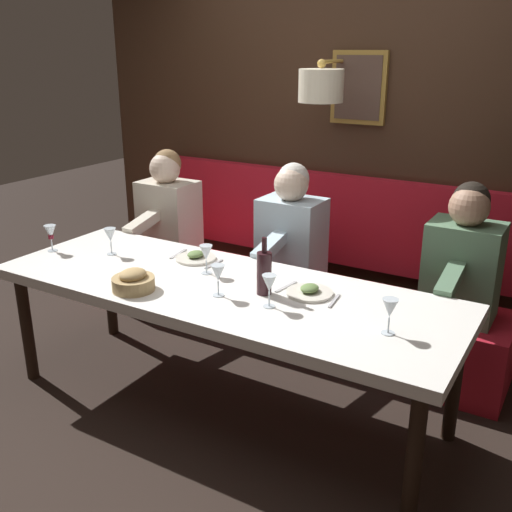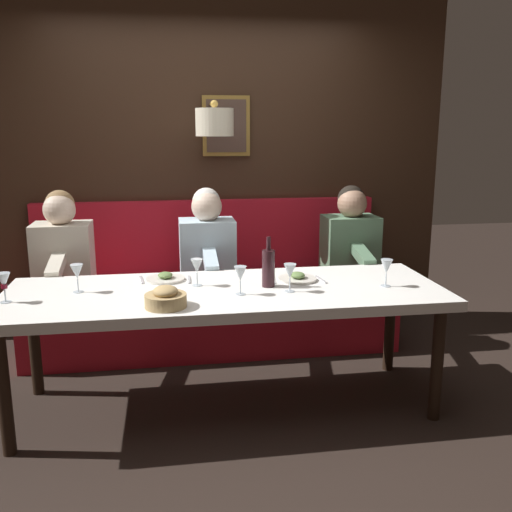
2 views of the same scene
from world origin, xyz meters
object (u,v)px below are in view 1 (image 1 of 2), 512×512
object	(u,v)px
diner_middle	(168,208)
wine_glass_1	(218,274)
dining_table	(221,296)
wine_glass_4	(110,236)
bread_bowl	(133,281)
wine_glass_5	(269,284)
wine_bottle	(264,272)
wine_glass_0	(51,233)
diner_nearest	(463,257)
wine_glass_3	(206,253)
wine_glass_2	(390,309)
diner_near	(291,228)

from	to	relation	value
diner_middle	wine_glass_1	bearing A→B (deg)	-131.74
dining_table	wine_glass_4	world-z (taller)	wine_glass_4
diner_middle	bread_bowl	size ratio (longest dim) A/B	3.60
diner_middle	wine_glass_5	world-z (taller)	diner_middle
wine_bottle	wine_glass_0	bearing A→B (deg)	93.46
diner_nearest	bread_bowl	distance (m)	1.82
wine_glass_1	wine_glass_4	distance (m)	0.93
diner_nearest	wine_glass_4	bearing A→B (deg)	113.34
diner_nearest	wine_glass_0	distance (m)	2.44
diner_nearest	wine_glass_0	world-z (taller)	diner_nearest
diner_nearest	wine_glass_1	size ratio (longest dim) A/B	4.82
diner_middle	wine_glass_0	size ratio (longest dim) A/B	4.82
wine_glass_1	wine_glass_3	world-z (taller)	same
wine_glass_0	wine_glass_5	world-z (taller)	same
diner_nearest	wine_glass_2	size ratio (longest dim) A/B	4.82
diner_middle	wine_glass_2	distance (m)	2.23
wine_bottle	diner_middle	bearing A→B (deg)	56.59
diner_middle	wine_glass_5	bearing A→B (deg)	-125.07
diner_near	wine_glass_2	bearing A→B (deg)	-134.63
wine_glass_3	bread_bowl	distance (m)	0.43
diner_nearest	wine_glass_1	world-z (taller)	diner_nearest
wine_glass_5	wine_bottle	world-z (taller)	wine_bottle
wine_glass_0	wine_glass_3	bearing A→B (deg)	-80.65
wine_glass_4	wine_bottle	distance (m)	1.10
wine_glass_2	wine_glass_4	distance (m)	1.79
wine_glass_2	wine_glass_5	distance (m)	0.59
wine_glass_1	bread_bowl	bearing A→B (deg)	111.52
wine_glass_3	diner_middle	bearing A→B (deg)	48.87
wine_glass_3	wine_bottle	xyz separation A→B (m)	(-0.08, -0.42, -0.00)
wine_glass_5	bread_bowl	distance (m)	0.73
diner_middle	diner_nearest	bearing A→B (deg)	-90.00
wine_glass_2	wine_bottle	bearing A→B (deg)	81.19
wine_glass_1	bread_bowl	size ratio (longest dim) A/B	0.75
wine_glass_2	wine_bottle	size ratio (longest dim) A/B	0.55
wine_glass_4	wine_glass_5	bearing A→B (deg)	-98.50
diner_nearest	diner_near	size ratio (longest dim) A/B	1.00
diner_near	wine_glass_4	size ratio (longest dim) A/B	4.82
bread_bowl	diner_middle	bearing A→B (deg)	31.28
wine_glass_0	wine_glass_3	xyz separation A→B (m)	(0.17, -1.04, 0.00)
diner_near	wine_glass_2	world-z (taller)	diner_near
dining_table	bread_bowl	bearing A→B (deg)	129.88
diner_nearest	diner_near	xyz separation A→B (m)	(0.00, 1.09, 0.00)
wine_glass_4	wine_glass_3	bearing A→B (deg)	-87.40
wine_glass_2	bread_bowl	distance (m)	1.31
wine_glass_0	wine_glass_3	distance (m)	1.05
wine_bottle	bread_bowl	world-z (taller)	wine_bottle
wine_glass_4	wine_bottle	world-z (taller)	wine_bottle
wine_glass_0	wine_glass_2	bearing A→B (deg)	-90.50
dining_table	wine_glass_4	bearing A→B (deg)	85.42
dining_table	diner_nearest	xyz separation A→B (m)	(0.88, -1.05, 0.14)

